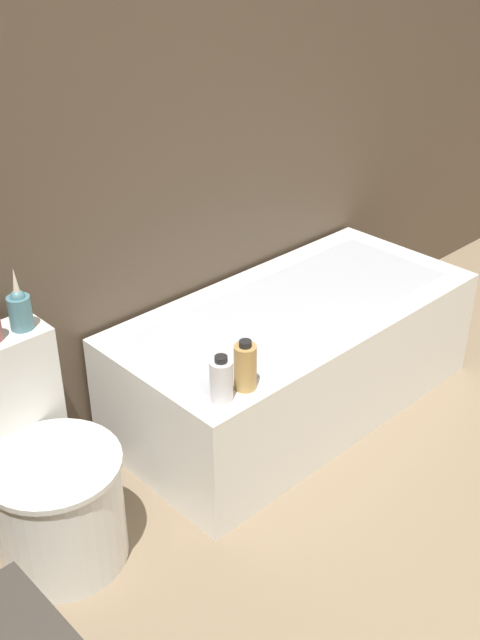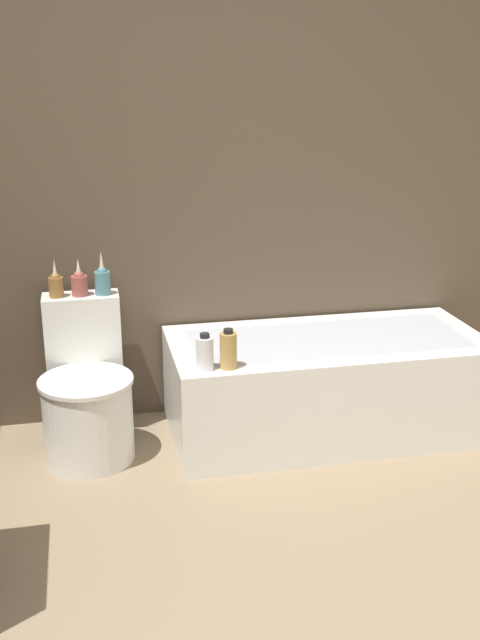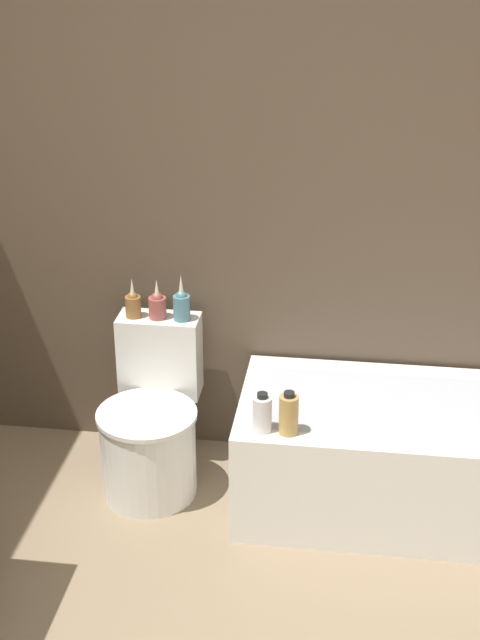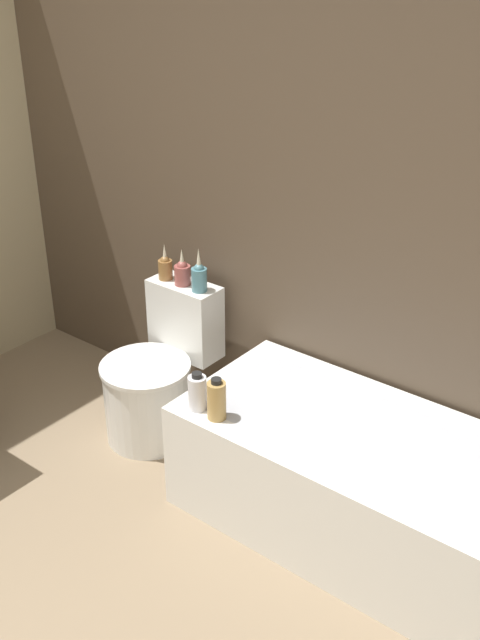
% 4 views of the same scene
% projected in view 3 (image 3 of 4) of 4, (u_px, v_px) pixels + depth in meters
% --- Properties ---
extents(wall_back_tiled, '(6.40, 0.06, 2.60)m').
position_uv_depth(wall_back_tiled, '(265.00, 182.00, 3.79)').
color(wall_back_tiled, brown).
rests_on(wall_back_tiled, ground_plane).
extents(bathtub, '(1.55, 0.73, 0.49)m').
position_uv_depth(bathtub, '(422.00, 456.00, 3.78)').
color(bathtub, white).
rests_on(bathtub, ground).
extents(toilet, '(0.44, 0.60, 0.72)m').
position_uv_depth(toilet, '(151.00, 427.00, 3.92)').
color(toilet, white).
rests_on(toilet, ground).
extents(vase_gold, '(0.07, 0.07, 0.18)m').
position_uv_depth(vase_gold, '(133.00, 304.00, 3.91)').
color(vase_gold, olive).
rests_on(vase_gold, toilet).
extents(vase_silver, '(0.08, 0.08, 0.18)m').
position_uv_depth(vase_silver, '(157.00, 305.00, 3.90)').
color(vase_silver, '#994C47').
rests_on(vase_silver, toilet).
extents(vase_bronze, '(0.07, 0.07, 0.21)m').
position_uv_depth(vase_bronze, '(182.00, 304.00, 3.88)').
color(vase_bronze, teal).
rests_on(vase_bronze, toilet).
extents(shampoo_bottle_tall, '(0.08, 0.08, 0.17)m').
position_uv_depth(shampoo_bottle_tall, '(262.00, 413.00, 3.48)').
color(shampoo_bottle_tall, silver).
rests_on(shampoo_bottle_tall, bathtub).
extents(shampoo_bottle_short, '(0.08, 0.08, 0.18)m').
position_uv_depth(shampoo_bottle_short, '(289.00, 414.00, 3.46)').
color(shampoo_bottle_short, tan).
rests_on(shampoo_bottle_short, bathtub).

